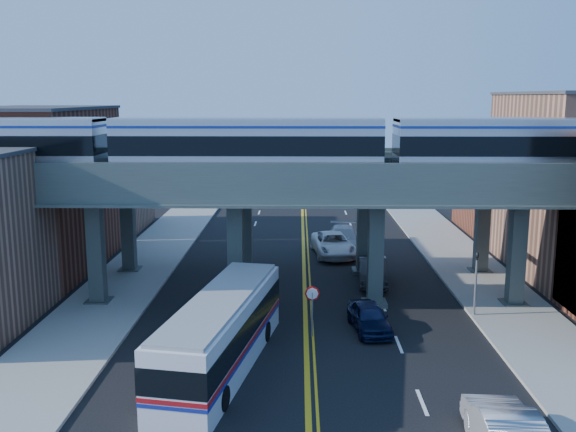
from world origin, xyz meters
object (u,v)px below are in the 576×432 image
car_lane_c (333,244)px  car_lane_d (343,239)px  transit_train (248,145)px  car_lane_a (369,317)px  transit_bus (221,333)px  car_lane_b (373,271)px  traffic_signal (476,277)px  stop_sign (312,303)px

car_lane_c → car_lane_d: (0.83, 1.69, 0.04)m
transit_train → car_lane_a: transit_train is taller
car_lane_a → car_lane_d: size_ratio=0.69×
car_lane_c → transit_train: bearing=-120.9°
transit_bus → car_lane_c: size_ratio=2.02×
car_lane_b → car_lane_c: (-2.14, 7.56, 0.04)m
transit_train → car_lane_a: bearing=-32.5°
traffic_signal → transit_bus: 14.67m
traffic_signal → car_lane_b: traffic_signal is taller
transit_bus → car_lane_c: 21.55m
traffic_signal → car_lane_b: (-4.82, 6.32, -1.49)m
transit_train → car_lane_d: transit_train is taller
stop_sign → traffic_signal: (8.90, 3.00, 0.54)m
transit_bus → car_lane_b: (8.16, 13.12, -0.79)m
traffic_signal → transit_bus: (-12.98, -6.80, -0.70)m
car_lane_c → car_lane_d: car_lane_d is taller
transit_train → stop_sign: transit_train is taller
car_lane_b → car_lane_d: (-1.31, 9.25, 0.08)m
transit_train → car_lane_a: 11.44m
traffic_signal → car_lane_b: size_ratio=0.83×
car_lane_d → car_lane_c: bearing=-111.6°
transit_train → stop_sign: bearing=-54.9°
transit_train → transit_bus: size_ratio=3.71×
stop_sign → car_lane_c: stop_sign is taller
stop_sign → traffic_signal: size_ratio=0.64×
car_lane_d → traffic_signal: bearing=-63.8°
transit_bus → car_lane_b: 15.47m
transit_train → transit_bus: bearing=-93.6°
car_lane_d → transit_train: bearing=-110.2°
traffic_signal → car_lane_a: bearing=-160.4°
traffic_signal → transit_bus: size_ratio=0.33×
stop_sign → car_lane_b: stop_sign is taller
transit_train → car_lane_d: 17.11m
stop_sign → car_lane_b: (4.08, 9.32, -0.95)m
car_lane_c → car_lane_a: bearing=-92.6°
transit_train → car_lane_b: (7.60, 4.32, -8.40)m
stop_sign → car_lane_b: 10.22m
car_lane_b → car_lane_d: 9.34m
traffic_signal → car_lane_a: 6.51m
traffic_signal → car_lane_c: traffic_signal is taller
transit_bus → car_lane_c: (6.01, 20.68, -0.75)m
transit_train → car_lane_b: 12.12m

